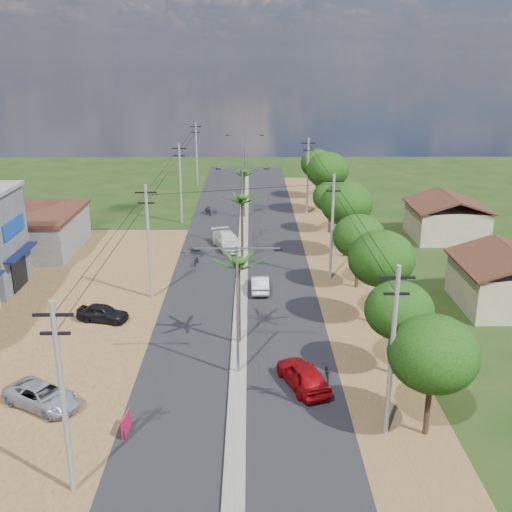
% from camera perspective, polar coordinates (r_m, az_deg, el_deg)
% --- Properties ---
extents(ground, '(160.00, 160.00, 0.00)m').
position_cam_1_polar(ground, '(36.36, -1.70, -11.19)').
color(ground, black).
rests_on(ground, ground).
extents(road, '(12.00, 110.00, 0.04)m').
position_cam_1_polar(road, '(49.93, -1.38, -2.59)').
color(road, black).
rests_on(road, ground).
extents(median, '(1.00, 90.00, 0.18)m').
position_cam_1_polar(median, '(52.71, -1.34, -1.34)').
color(median, '#605E56').
rests_on(median, ground).
extents(dirt_lot_west, '(18.00, 46.00, 0.04)m').
position_cam_1_polar(dirt_lot_west, '(46.24, -20.53, -5.63)').
color(dirt_lot_west, brown).
rests_on(dirt_lot_west, ground).
extents(dirt_shoulder_east, '(5.00, 90.00, 0.03)m').
position_cam_1_polar(dirt_shoulder_east, '(50.52, 8.31, -2.54)').
color(dirt_shoulder_east, brown).
rests_on(dirt_shoulder_east, ground).
extents(low_shed, '(10.40, 10.40, 3.95)m').
position_cam_1_polar(low_shed, '(61.79, -21.16, 2.22)').
color(low_shed, '#605E56').
rests_on(low_shed, ground).
extents(house_east_near, '(7.60, 7.50, 4.60)m').
position_cam_1_polar(house_east_near, '(48.39, 22.93, -1.82)').
color(house_east_near, gray).
rests_on(house_east_near, ground).
extents(house_east_far, '(7.60, 7.50, 4.60)m').
position_cam_1_polar(house_east_far, '(64.82, 17.71, 3.72)').
color(house_east_far, gray).
rests_on(house_east_far, ground).
extents(tree_east_a, '(4.40, 4.40, 6.37)m').
position_cam_1_polar(tree_east_a, '(30.22, 16.54, -8.93)').
color(tree_east_a, black).
rests_on(tree_east_a, ground).
extents(tree_east_b, '(4.00, 4.00, 5.83)m').
position_cam_1_polar(tree_east_b, '(35.54, 13.46, -5.06)').
color(tree_east_b, black).
rests_on(tree_east_b, ground).
extents(tree_east_c, '(4.60, 4.60, 6.83)m').
position_cam_1_polar(tree_east_c, '(41.71, 11.86, -0.26)').
color(tree_east_c, black).
rests_on(tree_east_c, ground).
extents(tree_east_d, '(4.20, 4.20, 6.13)m').
position_cam_1_polar(tree_east_d, '(48.35, 9.78, 1.83)').
color(tree_east_d, black).
rests_on(tree_east_d, ground).
extents(tree_east_e, '(4.80, 4.80, 7.14)m').
position_cam_1_polar(tree_east_e, '(55.80, 8.62, 4.95)').
color(tree_east_e, black).
rests_on(tree_east_e, ground).
extents(tree_east_f, '(3.80, 3.80, 5.52)m').
position_cam_1_polar(tree_east_f, '(63.72, 7.11, 5.60)').
color(tree_east_f, black).
rests_on(tree_east_f, ground).
extents(tree_east_g, '(5.00, 5.00, 7.38)m').
position_cam_1_polar(tree_east_g, '(71.30, 6.82, 8.11)').
color(tree_east_g, black).
rests_on(tree_east_g, ground).
extents(tree_east_h, '(4.40, 4.40, 6.52)m').
position_cam_1_polar(tree_east_h, '(79.19, 5.87, 8.74)').
color(tree_east_h, black).
rests_on(tree_east_h, ground).
extents(palm_median_near, '(2.00, 2.00, 6.15)m').
position_cam_1_polar(palm_median_near, '(37.70, -1.67, -0.82)').
color(palm_median_near, black).
rests_on(palm_median_near, ground).
extents(palm_median_mid, '(2.00, 2.00, 6.55)m').
position_cam_1_polar(palm_median_mid, '(52.97, -1.36, 5.32)').
color(palm_median_mid, black).
rests_on(palm_median_mid, ground).
extents(palm_median_far, '(2.00, 2.00, 5.85)m').
position_cam_1_polar(palm_median_far, '(68.75, -1.18, 7.87)').
color(palm_median_far, black).
rests_on(palm_median_far, ground).
extents(streetlight_near, '(5.10, 0.18, 8.00)m').
position_cam_1_polar(streetlight_near, '(34.24, -1.78, -4.23)').
color(streetlight_near, gray).
rests_on(streetlight_near, ground).
extents(streetlight_mid, '(5.10, 0.18, 8.00)m').
position_cam_1_polar(streetlight_mid, '(58.09, -1.29, 5.38)').
color(streetlight_mid, gray).
rests_on(streetlight_mid, ground).
extents(streetlight_far, '(5.10, 0.18, 8.00)m').
position_cam_1_polar(streetlight_far, '(82.62, -1.08, 9.35)').
color(streetlight_far, gray).
rests_on(streetlight_far, ground).
extents(utility_pole_w_a, '(1.60, 0.24, 9.00)m').
position_cam_1_polar(utility_pole_w_a, '(26.49, -17.94, -12.56)').
color(utility_pole_w_a, '#605E56').
rests_on(utility_pole_w_a, ground).
extents(utility_pole_w_b, '(1.60, 0.24, 9.00)m').
position_cam_1_polar(utility_pole_w_b, '(46.19, -10.20, 1.56)').
color(utility_pole_w_b, '#605E56').
rests_on(utility_pole_w_b, ground).
extents(utility_pole_w_c, '(1.60, 0.24, 9.00)m').
position_cam_1_polar(utility_pole_w_c, '(67.33, -7.21, 7.06)').
color(utility_pole_w_c, '#605E56').
rests_on(utility_pole_w_c, ground).
extents(utility_pole_w_d, '(1.60, 0.24, 9.00)m').
position_cam_1_polar(utility_pole_w_d, '(87.91, -5.69, 9.80)').
color(utility_pole_w_d, '#605E56').
rests_on(utility_pole_w_d, ground).
extents(utility_pole_e_a, '(1.60, 0.24, 9.00)m').
position_cam_1_polar(utility_pole_e_a, '(29.58, 12.84, -8.63)').
color(utility_pole_e_a, '#605E56').
rests_on(utility_pole_e_a, ground).
extents(utility_pole_e_b, '(1.60, 0.24, 9.00)m').
position_cam_1_polar(utility_pole_e_b, '(49.83, 7.26, 2.96)').
color(utility_pole_e_b, '#605E56').
rests_on(utility_pole_e_b, ground).
extents(utility_pole_e_c, '(1.60, 0.24, 9.00)m').
position_cam_1_polar(utility_pole_e_c, '(71.13, 4.95, 7.75)').
color(utility_pole_e_c, '#605E56').
rests_on(utility_pole_e_c, ground).
extents(car_red_near, '(3.24, 4.84, 1.53)m').
position_cam_1_polar(car_red_near, '(34.80, 4.51, -11.27)').
color(car_red_near, maroon).
rests_on(car_red_near, ground).
extents(car_silver_mid, '(1.43, 3.98, 1.31)m').
position_cam_1_polar(car_silver_mid, '(48.09, 0.37, -2.62)').
color(car_silver_mid, gray).
rests_on(car_silver_mid, ground).
extents(car_white_far, '(3.76, 5.66, 1.52)m').
position_cam_1_polar(car_white_far, '(58.74, -2.73, 1.45)').
color(car_white_far, '#B8B8B3').
rests_on(car_white_far, ground).
extents(car_parked_silver, '(4.95, 4.03, 1.25)m').
position_cam_1_polar(car_parked_silver, '(34.98, -19.64, -12.50)').
color(car_parked_silver, gray).
rests_on(car_parked_silver, ground).
extents(car_parked_dark, '(3.92, 2.30, 1.25)m').
position_cam_1_polar(car_parked_dark, '(44.11, -14.40, -5.31)').
color(car_parked_dark, black).
rests_on(car_parked_dark, ground).
extents(moto_rider_east, '(0.59, 1.57, 0.82)m').
position_cam_1_polar(moto_rider_east, '(35.87, 6.77, -11.03)').
color(moto_rider_east, black).
rests_on(moto_rider_east, ground).
extents(moto_rider_west_a, '(0.77, 1.66, 0.84)m').
position_cam_1_polar(moto_rider_west_a, '(54.32, -5.72, -0.45)').
color(moto_rider_west_a, black).
rests_on(moto_rider_west_a, ground).
extents(moto_rider_west_b, '(1.20, 1.90, 1.11)m').
position_cam_1_polar(moto_rider_west_b, '(71.37, -4.59, 4.34)').
color(moto_rider_west_b, black).
rests_on(moto_rider_west_b, ground).
extents(roadside_sign, '(0.22, 1.30, 1.08)m').
position_cam_1_polar(roadside_sign, '(31.74, -12.27, -15.39)').
color(roadside_sign, '#9F0E35').
rests_on(roadside_sign, ground).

